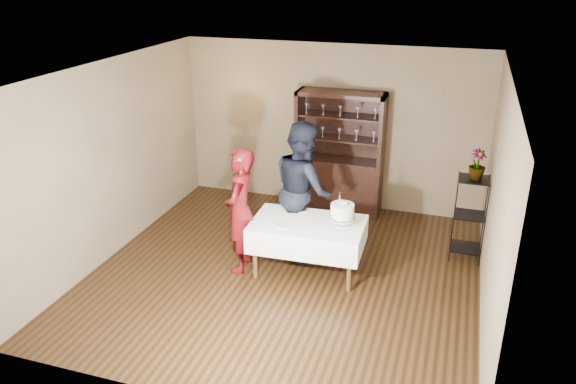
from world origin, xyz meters
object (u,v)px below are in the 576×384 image
Objects in this scene: cake_table at (308,234)px; cake at (342,212)px; potted_plant at (477,164)px; man at (303,189)px; china_hutch at (339,172)px; woman at (240,210)px; plant_etagere at (470,215)px.

cake_table is 3.21× the size of cake.
man is at bearing -166.44° from potted_plant.
potted_plant is (2.25, 0.54, 0.43)m from man.
china_hutch reaches higher than man.
cake is at bearing 6.53° from cake_table.
china_hutch is 2.42m from woman.
cake_table is 0.57m from cake.
china_hutch is 1.17× the size of woman.
woman is 1.34m from cake.
cake_table is at bearing -88.10° from china_hutch.
potted_plant is (1.58, 1.02, 0.47)m from cake.
woman is 0.96m from man.
woman is (-0.81, -2.28, 0.19)m from china_hutch.
plant_etagere is 2.58× the size of cake.
woman is at bearing -169.25° from cake_table.
man reaches higher than woman.
china_hutch is at bearing 155.36° from woman.
man is at bearing 144.23° from cake.
woman reaches higher than plant_etagere.
cake is (0.66, -0.48, -0.05)m from man.
man reaches higher than cake_table.
potted_plant is (2.90, 1.24, 0.54)m from woman.
cake_table is 0.88× the size of woman.
woman is at bearing -156.88° from potted_plant.
man reaches higher than potted_plant.
plant_etagere is 0.70× the size of woman.
cake is (-1.57, -1.01, 0.26)m from plant_etagere.
cake is (0.51, -2.06, 0.25)m from china_hutch.
plant_etagere is 0.80× the size of cake_table.
woman is (-2.89, -1.22, 0.20)m from plant_etagere.
man is (-0.16, -1.58, 0.30)m from china_hutch.
cake_table is 0.78× the size of man.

